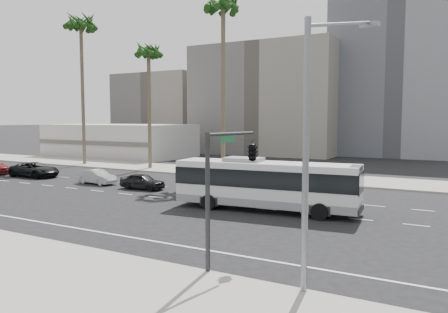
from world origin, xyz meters
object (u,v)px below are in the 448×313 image
Objects in this scene: car_a at (142,181)px; palm_mid at (149,54)px; traffic_signal at (248,152)px; palm_near at (223,9)px; palm_far at (81,27)px; streetlight_corner at (315,133)px; car_c at (34,170)px; city_bus at (266,183)px; car_b at (97,177)px.

car_a is 0.27× the size of palm_mid.
palm_near reaches higher than traffic_signal.
palm_far is at bearing -177.85° from palm_mid.
car_a is 27.74m from palm_far.
streetlight_corner is at bearing -20.68° from traffic_signal.
city_bus is at bearing -99.09° from car_c.
car_b is at bearing -74.69° from palm_mid.
car_c is 24.99m from palm_near.
traffic_signal is at bearing 164.46° from streetlight_corner.
car_c is at bearing 167.10° from traffic_signal.
palm_far is at bearing 161.19° from streetlight_corner.
palm_mid reaches higher than car_a.
city_bus is at bearing -24.86° from palm_far.
traffic_signal reaches higher than car_c.
palm_far reaches higher than streetlight_corner.
palm_far is (-20.89, 1.13, 0.45)m from palm_near.
palm_far reaches higher than traffic_signal.
palm_near reaches higher than streetlight_corner.
car_b is at bearing 164.95° from city_bus.
traffic_signal is at bearing -129.81° from car_a.
car_b is 0.26× the size of palm_mid.
car_b is at bearing -40.01° from palm_far.
palm_near is at bearing -31.05° from car_b.
traffic_signal reaches higher than city_bus.
car_c is at bearing 84.90° from car_a.
palm_mid is at bearing 145.41° from traffic_signal.
streetlight_corner reaches higher than car_a.
palm_mid is 10.98m from palm_far.
palm_far is at bearing 56.46° from car_a.
car_a is 19.52m from palm_mid.
car_b is 17.54m from palm_mid.
city_bus reaches higher than car_b.
palm_far is at bearing 155.73° from traffic_signal.
city_bus is 13.55m from streetlight_corner.
palm_near is at bearing 131.30° from traffic_signal.
car_c is 1.00× the size of traffic_signal.
city_bus is at bearing -35.24° from palm_mid.
traffic_signal is at bearing -34.52° from palm_far.
car_a is 24.17m from streetlight_corner.
streetlight_corner is at bearing -128.64° from car_a.
palm_far is (-34.49, 23.72, 12.75)m from traffic_signal.
car_c is 37.04m from streetlight_corner.
palm_mid reaches higher than car_c.
palm_mid is (5.86, 11.23, 12.59)m from car_c.
palm_mid is at bearing -28.88° from car_c.
city_bus is 3.04× the size of car_b.
palm_mid is (-21.11, 14.91, 11.57)m from city_bus.
palm_mid is 0.78× the size of palm_far.
palm_near is (-10.47, 13.40, 15.03)m from city_bus.
streetlight_corner reaches higher than car_b.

